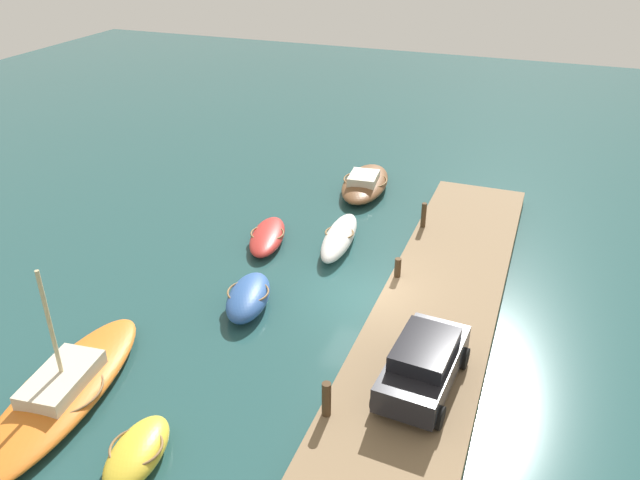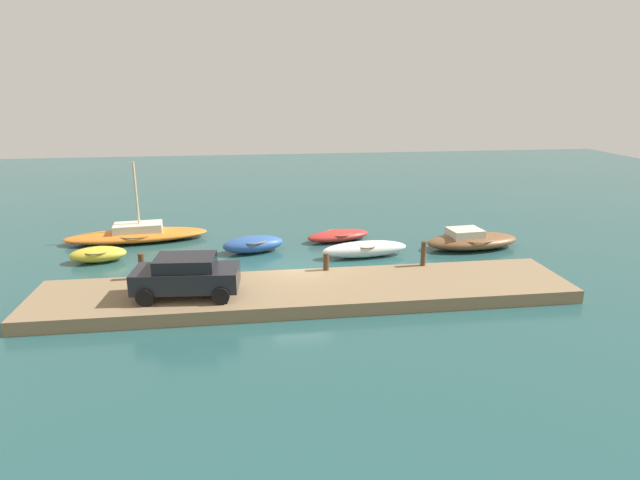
# 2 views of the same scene
# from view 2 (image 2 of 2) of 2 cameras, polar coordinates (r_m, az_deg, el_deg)

# --- Properties ---
(ground_plane) EXTENTS (84.00, 84.00, 0.00)m
(ground_plane) POSITION_cam_2_polar(r_m,az_deg,el_deg) (23.68, -2.13, -3.69)
(ground_plane) COLOR #234C4C
(dock_platform) EXTENTS (20.95, 4.00, 0.52)m
(dock_platform) POSITION_cam_2_polar(r_m,az_deg,el_deg) (21.01, -1.37, -5.61)
(dock_platform) COLOR #846B4C
(dock_platform) RESTS_ON ground_plane
(sailboat_orange) EXTENTS (7.60, 3.07, 4.27)m
(sailboat_orange) POSITION_cam_2_polar(r_m,az_deg,el_deg) (30.17, -19.08, 0.59)
(sailboat_orange) COLOR orange
(sailboat_orange) RESTS_ON ground_plane
(rowboat_white) EXTENTS (4.36, 1.53, 0.79)m
(rowboat_white) POSITION_cam_2_polar(r_m,az_deg,el_deg) (25.97, 4.83, -0.97)
(rowboat_white) COLOR white
(rowboat_white) RESTS_ON ground_plane
(rowboat_red) EXTENTS (3.74, 2.16, 0.58)m
(rowboat_red) POSITION_cam_2_polar(r_m,az_deg,el_deg) (28.57, 1.98, 0.50)
(rowboat_red) COLOR #B72D28
(rowboat_red) RESTS_ON ground_plane
(dinghy_yellow) EXTENTS (2.72, 1.59, 0.72)m
(dinghy_yellow) POSITION_cam_2_polar(r_m,az_deg,el_deg) (27.31, -22.78, -1.41)
(dinghy_yellow) COLOR gold
(dinghy_yellow) RESTS_ON ground_plane
(rowboat_blue) EXTENTS (3.32, 2.06, 0.82)m
(rowboat_blue) POSITION_cam_2_polar(r_m,az_deg,el_deg) (26.81, -7.20, -0.43)
(rowboat_blue) COLOR #2D569E
(rowboat_blue) RESTS_ON ground_plane
(motorboat_brown) EXTENTS (5.09, 2.52, 1.05)m
(motorboat_brown) POSITION_cam_2_polar(r_m,az_deg,el_deg) (28.33, 15.98, 0.00)
(motorboat_brown) COLOR brown
(motorboat_brown) RESTS_ON ground_plane
(mooring_post_west) EXTENTS (0.25, 0.25, 1.06)m
(mooring_post_west) POSITION_cam_2_polar(r_m,az_deg,el_deg) (22.69, -18.61, -2.67)
(mooring_post_west) COLOR #47331E
(mooring_post_west) RESTS_ON dock_platform
(mooring_post_mid_west) EXTENTS (0.24, 0.24, 0.74)m
(mooring_post_mid_west) POSITION_cam_2_polar(r_m,az_deg,el_deg) (22.53, 0.66, -2.34)
(mooring_post_mid_west) COLOR #47331E
(mooring_post_mid_west) RESTS_ON dock_platform
(mooring_post_mid_east) EXTENTS (0.21, 0.21, 1.08)m
(mooring_post_mid_east) POSITION_cam_2_polar(r_m,az_deg,el_deg) (23.47, 11.06, -1.44)
(mooring_post_mid_east) COLOR #47331E
(mooring_post_mid_east) RESTS_ON dock_platform
(parked_car) EXTENTS (3.95, 2.18, 1.55)m
(parked_car) POSITION_cam_2_polar(r_m,az_deg,el_deg) (20.28, -14.18, -3.70)
(parked_car) COLOR black
(parked_car) RESTS_ON dock_platform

